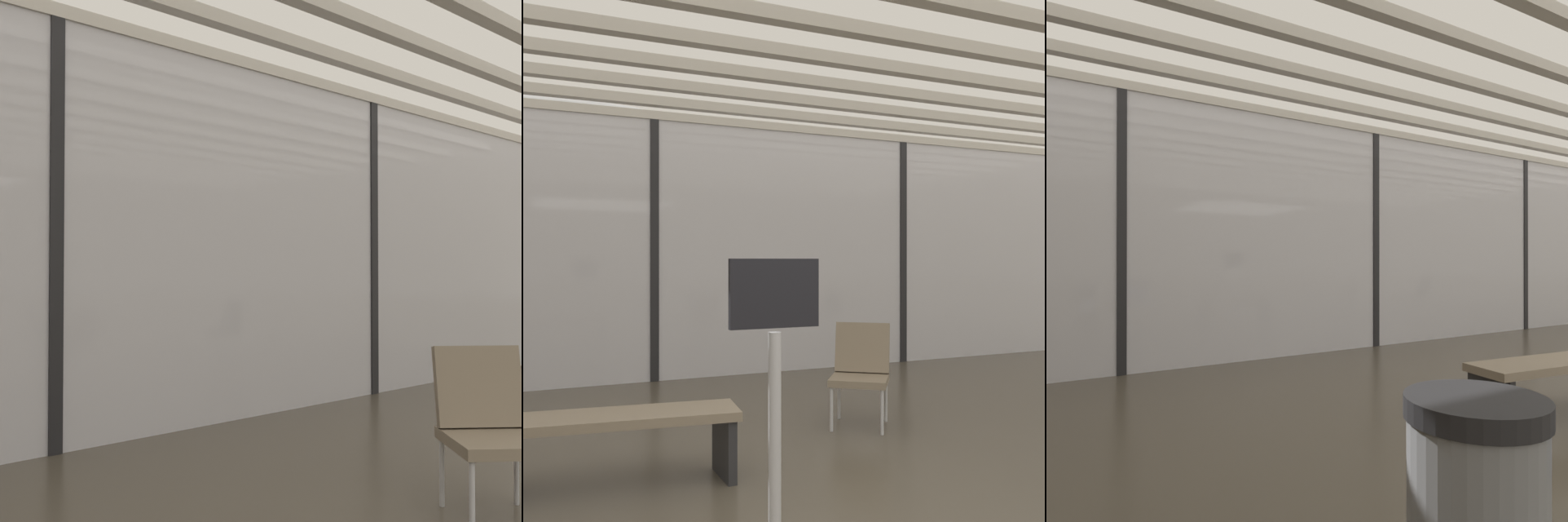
% 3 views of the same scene
% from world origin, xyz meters
% --- Properties ---
extents(glass_curtain_wall, '(14.00, 0.08, 3.09)m').
position_xyz_m(glass_curtain_wall, '(0.00, 5.20, 1.55)').
color(glass_curtain_wall, silver).
rests_on(glass_curtain_wall, ground).
extents(window_mullion_1, '(0.10, 0.12, 3.09)m').
position_xyz_m(window_mullion_1, '(0.00, 5.20, 1.55)').
color(window_mullion_1, black).
rests_on(window_mullion_1, ground).
extents(window_mullion_2, '(0.10, 0.12, 3.09)m').
position_xyz_m(window_mullion_2, '(3.50, 5.20, 1.55)').
color(window_mullion_2, black).
rests_on(window_mullion_2, ground).
extents(ceiling_slats, '(13.72, 6.72, 0.10)m').
position_xyz_m(ceiling_slats, '(0.00, 1.90, 3.14)').
color(ceiling_slats, beige).
rests_on(ceiling_slats, glass_curtain_wall).
extents(parked_airplane, '(12.17, 4.38, 4.38)m').
position_xyz_m(parked_airplane, '(-1.19, 9.84, 2.19)').
color(parked_airplane, silver).
rests_on(parked_airplane, ground).
extents(lounge_chair_0, '(0.70, 0.71, 0.87)m').
position_xyz_m(lounge_chair_0, '(1.29, 2.59, 0.49)').
color(lounge_chair_0, '#7F705B').
rests_on(lounge_chair_0, ground).
extents(waiting_bench, '(1.54, 0.57, 0.47)m').
position_xyz_m(waiting_bench, '(-0.87, 1.89, 0.36)').
color(waiting_bench, '#7F705B').
rests_on(waiting_bench, ground).
extents(info_sign, '(0.44, 0.32, 1.44)m').
position_xyz_m(info_sign, '(-0.36, 0.57, 0.68)').
color(info_sign, '#333333').
rests_on(info_sign, ground).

